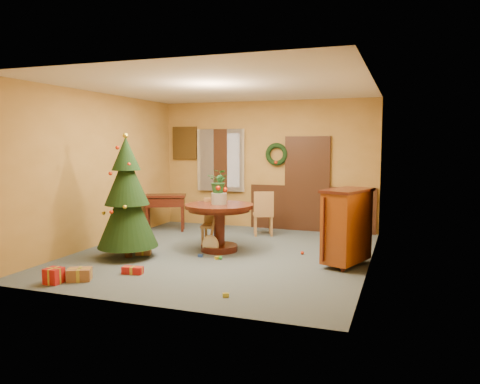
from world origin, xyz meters
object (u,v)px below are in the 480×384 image
at_px(writing_desk, 165,203).
at_px(sideboard, 347,225).
at_px(christmas_tree, 127,199).
at_px(dining_table, 219,218).
at_px(chair_near, 214,222).

xyz_separation_m(writing_desk, sideboard, (4.18, -1.70, 0.05)).
relative_size(christmas_tree, writing_desk, 2.09).
distance_m(dining_table, chair_near, 0.28).
bearing_deg(writing_desk, dining_table, -37.27).
bearing_deg(chair_near, christmas_tree, -134.12).
xyz_separation_m(dining_table, chair_near, (-0.19, 0.18, -0.10)).
bearing_deg(christmas_tree, writing_desk, 103.79).
xyz_separation_m(chair_near, writing_desk, (-1.70, 1.25, 0.11)).
relative_size(dining_table, chair_near, 1.34).
height_order(christmas_tree, sideboard, christmas_tree).
height_order(christmas_tree, writing_desk, christmas_tree).
xyz_separation_m(chair_near, christmas_tree, (-1.11, -1.14, 0.51)).
distance_m(chair_near, sideboard, 2.53).
height_order(writing_desk, sideboard, sideboard).
distance_m(christmas_tree, writing_desk, 2.50).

